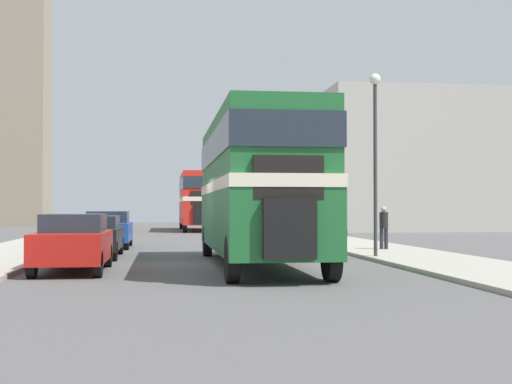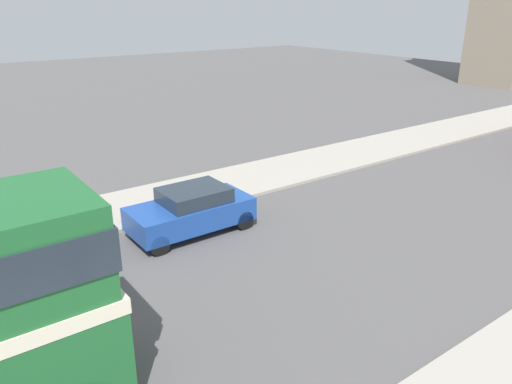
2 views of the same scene
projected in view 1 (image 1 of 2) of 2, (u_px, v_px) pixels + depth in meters
name	position (u px, v px, depth m)	size (l,w,h in m)	color
ground_plane	(211.00, 264.00, 20.98)	(120.00, 120.00, 0.00)	#565454
sidewalk_right	(431.00, 260.00, 21.85)	(3.50, 120.00, 0.12)	#A8A093
double_decker_bus	(256.00, 180.00, 20.28)	(2.54, 10.94, 4.14)	#1E602D
bus_distant	(198.00, 197.00, 52.28)	(2.46, 11.14, 4.15)	red
car_parked_near	(74.00, 242.00, 18.39)	(1.73, 4.02, 1.50)	red
car_parked_mid	(94.00, 236.00, 23.77)	(1.76, 4.20, 1.39)	black
car_parked_far	(108.00, 229.00, 29.48)	(1.85, 4.00, 1.52)	#1E479E
pedestrian_walking	(384.00, 225.00, 26.63)	(0.32, 0.32, 1.59)	#282833
bicycle_on_pavement	(343.00, 232.00, 34.90)	(0.05, 1.76, 0.78)	black
street_lamp	(375.00, 136.00, 22.85)	(0.36, 0.36, 5.86)	#38383D
church_tower	(20.00, 18.00, 66.59)	(5.31, 5.31, 38.10)	gray
shop_building_block	(467.00, 162.00, 52.62)	(21.72, 8.15, 10.10)	#B2ADA3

